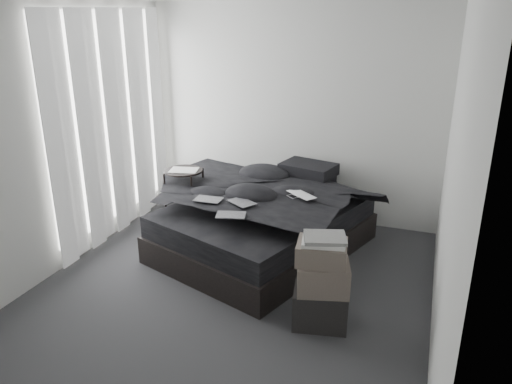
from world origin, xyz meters
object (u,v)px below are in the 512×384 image
(bed, at_px, (264,237))
(laptop, at_px, (298,189))
(side_stand, at_px, (185,203))
(box_lower, at_px, (320,306))

(bed, bearing_deg, laptop, 7.50)
(side_stand, distance_m, box_lower, 2.23)
(side_stand, relative_size, box_lower, 1.78)
(bed, distance_m, box_lower, 1.46)
(laptop, bearing_deg, side_stand, -147.88)
(bed, distance_m, side_stand, 1.01)
(side_stand, bearing_deg, bed, -2.61)
(laptop, xyz_separation_m, side_stand, (-1.37, 0.13, -0.39))
(bed, relative_size, side_stand, 2.71)
(laptop, xyz_separation_m, box_lower, (0.51, -1.07, -0.62))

